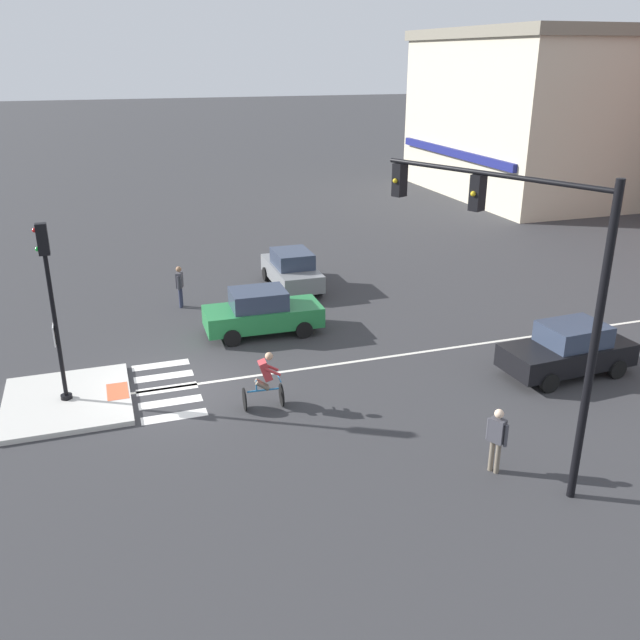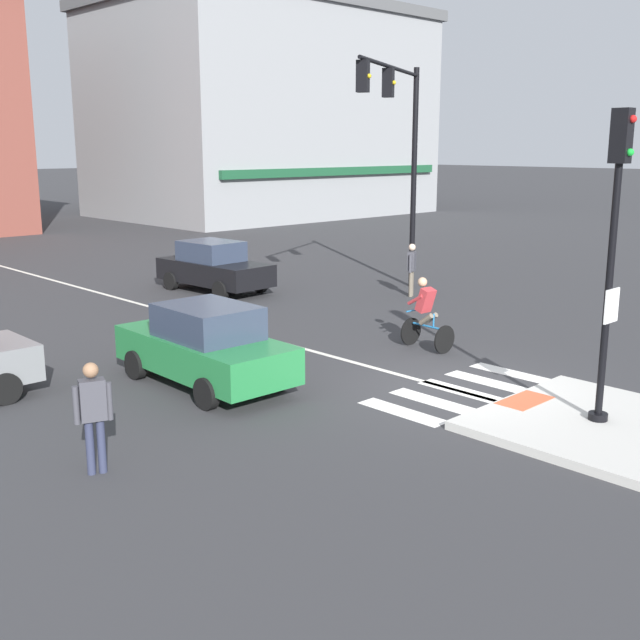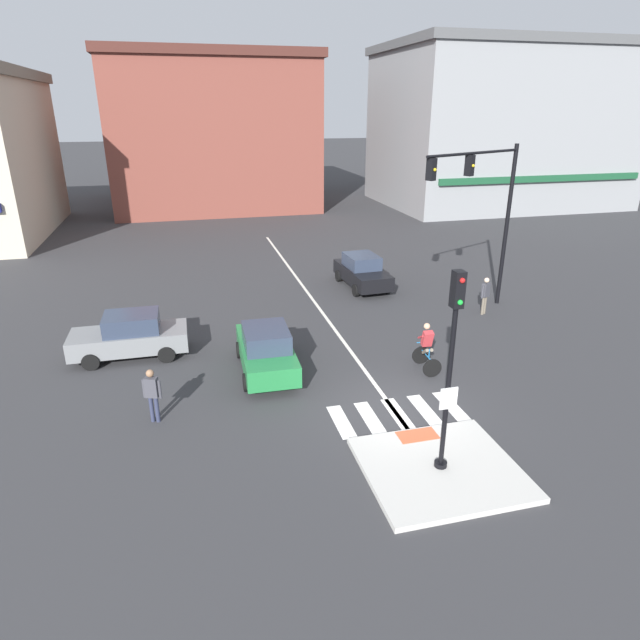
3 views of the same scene
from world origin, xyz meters
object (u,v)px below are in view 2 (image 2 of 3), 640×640
(signal_pole, at_px, (613,239))
(pedestrian_at_curb_left, at_px, (93,409))
(traffic_light_mast, at_px, (400,136))
(car_black_eastbound_far, at_px, (214,267))
(car_green_westbound_near, at_px, (205,346))
(pedestrian_waiting_far_side, at_px, (412,266))
(cyclist, at_px, (426,312))

(signal_pole, bearing_deg, pedestrian_at_curb_left, 149.12)
(traffic_light_mast, distance_m, car_black_eastbound_far, 7.26)
(signal_pole, bearing_deg, traffic_light_mast, 56.78)
(traffic_light_mast, height_order, car_green_westbound_near, traffic_light_mast)
(pedestrian_waiting_far_side, bearing_deg, car_black_eastbound_far, 128.24)
(car_black_eastbound_far, distance_m, pedestrian_at_curb_left, 14.44)
(pedestrian_waiting_far_side, bearing_deg, signal_pole, -125.11)
(car_black_eastbound_far, height_order, pedestrian_at_curb_left, pedestrian_at_curb_left)
(car_green_westbound_near, height_order, pedestrian_waiting_far_side, pedestrian_waiting_far_side)
(traffic_light_mast, relative_size, car_green_westbound_near, 1.72)
(car_black_eastbound_far, relative_size, cyclist, 2.49)
(signal_pole, relative_size, car_green_westbound_near, 1.23)
(pedestrian_at_curb_left, bearing_deg, cyclist, 7.26)
(signal_pole, height_order, pedestrian_at_curb_left, signal_pole)
(cyclist, relative_size, pedestrian_at_curb_left, 1.01)
(pedestrian_waiting_far_side, bearing_deg, cyclist, -137.53)
(signal_pole, relative_size, cyclist, 3.02)
(car_black_eastbound_far, bearing_deg, signal_pole, -100.96)
(car_black_eastbound_far, height_order, cyclist, cyclist)
(pedestrian_at_curb_left, bearing_deg, car_black_eastbound_far, 47.03)
(pedestrian_at_curb_left, relative_size, pedestrian_waiting_far_side, 1.00)
(pedestrian_at_curb_left, distance_m, pedestrian_waiting_far_side, 14.87)
(traffic_light_mast, distance_m, car_green_westbound_near, 11.35)
(car_green_westbound_near, relative_size, pedestrian_at_curb_left, 2.48)
(car_green_westbound_near, distance_m, cyclist, 5.51)
(traffic_light_mast, bearing_deg, car_green_westbound_near, -160.34)
(car_black_eastbound_far, distance_m, car_green_westbound_near, 10.26)
(signal_pole, bearing_deg, car_green_westbound_near, 116.94)
(car_green_westbound_near, xyz_separation_m, pedestrian_at_curb_left, (-3.65, -2.38, 0.17))
(signal_pole, xyz_separation_m, traffic_light_mast, (6.63, 10.12, 1.74))
(signal_pole, bearing_deg, pedestrian_waiting_far_side, 54.89)
(car_black_eastbound_far, relative_size, car_green_westbound_near, 1.01)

